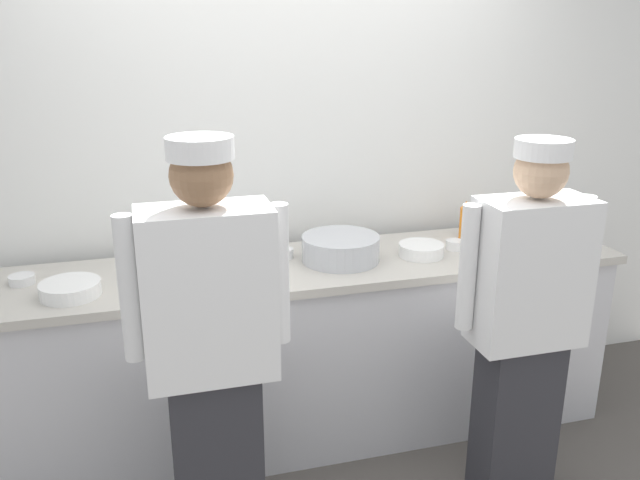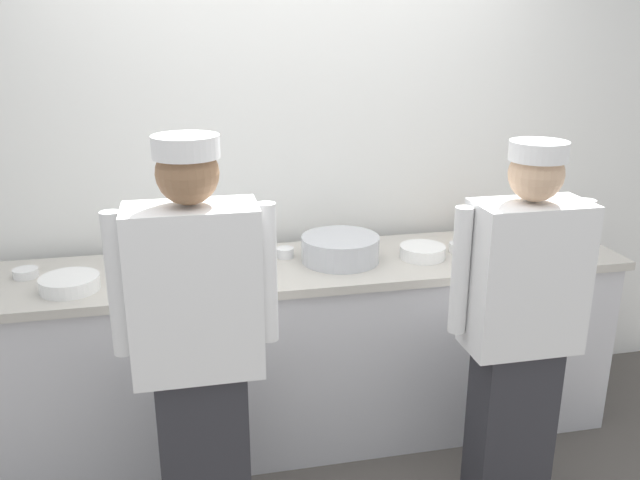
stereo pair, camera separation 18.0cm
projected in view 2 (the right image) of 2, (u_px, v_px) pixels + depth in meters
ground_plane at (321, 472)px, 3.09m from camera, size 9.00×9.00×0.00m
wall_back at (289, 144)px, 3.39m from camera, size 4.80×0.10×2.82m
prep_counter at (307, 350)px, 3.26m from camera, size 3.06×0.65×0.92m
chef_near_left at (198, 347)px, 2.40m from camera, size 0.60×0.24×1.65m
chef_center at (520, 326)px, 2.64m from camera, size 0.58×0.24×1.59m
plate_stack_front at (70, 283)px, 2.79m from camera, size 0.25×0.25×0.06m
plate_stack_rear at (422, 252)px, 3.18m from camera, size 0.22×0.22×0.06m
mixing_bowl_steel at (340, 249)px, 3.13m from camera, size 0.37×0.37×0.12m
sheet_tray at (228, 264)px, 3.06m from camera, size 0.46×0.38×0.02m
squeeze_bottle_primary at (533, 228)px, 3.32m from camera, size 0.05×0.05×0.20m
squeeze_bottle_secondary at (470, 223)px, 3.40m from camera, size 0.06×0.06×0.20m
ramekin_yellow_sauce at (26, 273)px, 2.94m from camera, size 0.11×0.11×0.04m
ramekin_orange_sauce at (458, 247)px, 3.26m from camera, size 0.09×0.09×0.05m
ramekin_green_sauce at (285, 252)px, 3.18m from camera, size 0.08×0.08×0.05m
deli_cup at (161, 276)px, 2.82m from camera, size 0.09×0.09×0.09m
chefs_knife at (496, 250)px, 3.28m from camera, size 0.27×0.03×0.02m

